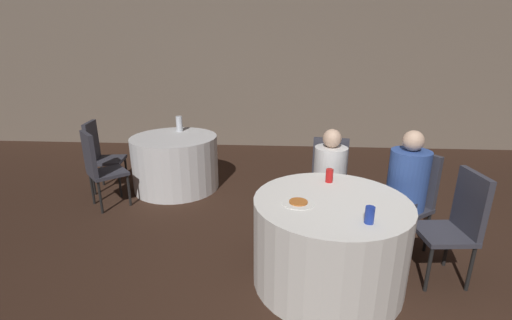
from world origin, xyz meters
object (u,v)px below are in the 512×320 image
(chair_near_northeast, at_px, (412,193))
(pizza_plate_near, at_px, (298,202))
(chair_far_west, at_px, (99,151))
(person_blue_shirt, at_px, (402,192))
(person_white_shirt, at_px, (329,181))
(bottle_far, at_px, (179,124))
(chair_near_east, at_px, (458,219))
(chair_far_southwest, at_px, (98,164))
(table_far, at_px, (176,162))
(table_near, at_px, (329,241))
(soda_can_blue, at_px, (370,215))
(chair_near_north, at_px, (329,175))
(soda_can_red, at_px, (329,176))

(chair_near_northeast, xyz_separation_m, pizza_plate_near, (-1.13, -0.68, 0.19))
(chair_near_northeast, xyz_separation_m, chair_far_west, (-3.71, 1.17, 0.00))
(chair_near_northeast, height_order, person_blue_shirt, person_blue_shirt)
(person_white_shirt, distance_m, person_blue_shirt, 0.72)
(bottle_far, bearing_deg, chair_near_east, -36.46)
(chair_far_southwest, height_order, bottle_far, chair_far_southwest)
(table_far, height_order, person_white_shirt, person_white_shirt)
(table_near, distance_m, pizza_plate_near, 0.47)
(chair_far_west, bearing_deg, chair_near_east, 58.02)
(chair_far_southwest, xyz_separation_m, person_white_shirt, (2.70, -0.36, -0.00))
(chair_near_east, height_order, chair_far_west, same)
(person_white_shirt, height_order, soda_can_blue, person_white_shirt)
(person_white_shirt, height_order, person_blue_shirt, person_blue_shirt)
(chair_near_north, relative_size, chair_near_east, 1.00)
(chair_near_northeast, bearing_deg, chair_near_east, 165.03)
(chair_far_west, xyz_separation_m, person_white_shirt, (2.96, -0.90, -0.00))
(pizza_plate_near, bearing_deg, soda_can_blue, -30.98)
(chair_far_southwest, bearing_deg, soda_can_blue, 17.06)
(chair_far_southwest, xyz_separation_m, soda_can_blue, (2.79, -1.59, 0.24))
(chair_near_northeast, bearing_deg, person_blue_shirt, 90.00)
(chair_near_north, relative_size, chair_far_southwest, 1.00)
(person_white_shirt, relative_size, soda_can_red, 9.04)
(person_blue_shirt, distance_m, soda_can_blue, 1.03)
(chair_near_north, xyz_separation_m, chair_far_southwest, (-2.72, 0.19, 0.00))
(chair_near_east, distance_m, person_blue_shirt, 0.52)
(chair_near_north, bearing_deg, chair_far_west, -6.60)
(table_far, xyz_separation_m, bottle_far, (-0.01, 0.32, 0.48))
(chair_near_north, xyz_separation_m, chair_far_west, (-2.98, 0.73, 0.00))
(chair_near_east, relative_size, chair_far_southwest, 1.00)
(soda_can_blue, height_order, bottle_far, bottle_far)
(chair_near_east, bearing_deg, chair_far_west, 61.76)
(person_white_shirt, relative_size, soda_can_blue, 9.04)
(chair_far_west, bearing_deg, chair_near_northeast, 63.83)
(chair_near_east, height_order, soda_can_red, chair_near_east)
(chair_far_southwest, distance_m, soda_can_blue, 3.22)
(chair_near_north, distance_m, chair_far_southwest, 2.73)
(soda_can_red, bearing_deg, soda_can_blue, -76.89)
(table_far, xyz_separation_m, person_blue_shirt, (2.59, -1.41, 0.24))
(chair_far_west, relative_size, bottle_far, 4.40)
(table_far, bearing_deg, pizza_plate_near, -51.44)
(chair_near_north, bearing_deg, chair_near_east, 141.04)
(person_white_shirt, bearing_deg, person_blue_shirt, 156.76)
(table_near, bearing_deg, person_white_shirt, 82.91)
(pizza_plate_near, height_order, bottle_far, bottle_far)
(table_far, height_order, soda_can_blue, soda_can_blue)
(chair_near_northeast, distance_m, person_blue_shirt, 0.17)
(soda_can_red, height_order, bottle_far, bottle_far)
(table_near, height_order, table_far, same)
(pizza_plate_near, xyz_separation_m, soda_can_blue, (0.47, -0.28, 0.05))
(table_near, relative_size, chair_near_northeast, 1.30)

